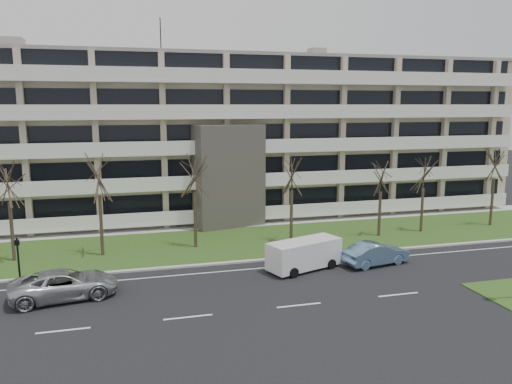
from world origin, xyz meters
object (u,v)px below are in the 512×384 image
object	(u,v)px
silver_pickup	(65,284)
blue_sedan	(376,254)
pedestrian_signal	(18,255)
white_van	(305,252)

from	to	relation	value
silver_pickup	blue_sedan	bearing A→B (deg)	-96.51
blue_sedan	pedestrian_signal	world-z (taller)	pedestrian_signal
blue_sedan	white_van	xyz separation A→B (m)	(-4.97, 0.34, 0.40)
silver_pickup	pedestrian_signal	world-z (taller)	pedestrian_signal
blue_sedan	pedestrian_signal	bearing A→B (deg)	73.64
white_van	blue_sedan	bearing A→B (deg)	-22.97
blue_sedan	white_van	size ratio (longest dim) A/B	0.87
silver_pickup	pedestrian_signal	xyz separation A→B (m)	(-2.88, 3.07, 1.02)
silver_pickup	blue_sedan	world-z (taller)	silver_pickup
white_van	pedestrian_signal	xyz separation A→B (m)	(-17.61, 1.78, 0.66)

